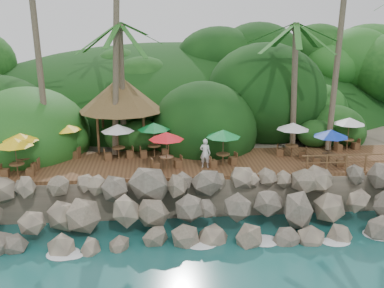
{
  "coord_description": "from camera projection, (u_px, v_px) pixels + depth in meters",
  "views": [
    {
      "loc": [
        -2.13,
        -18.49,
        10.46
      ],
      "look_at": [
        0.0,
        6.0,
        3.4
      ],
      "focal_mm": 41.52,
      "sensor_mm": 36.0,
      "label": 1
    }
  ],
  "objects": [
    {
      "name": "foam_line",
      "position": [
        202.0,
        245.0,
        21.05
      ],
      "size": [
        25.2,
        0.8,
        0.06
      ],
      "color": "white",
      "rests_on": "ground"
    },
    {
      "name": "railing",
      "position": [
        366.0,
        160.0,
        24.24
      ],
      "size": [
        7.2,
        0.1,
        1.0
      ],
      "color": "brown",
      "rests_on": "terrace"
    },
    {
      "name": "jungle_hill",
      "position": [
        176.0,
        128.0,
        43.27
      ],
      "size": [
        44.8,
        28.0,
        15.4
      ],
      "primitive_type": "ellipsoid",
      "color": "#143811",
      "rests_on": "ground"
    },
    {
      "name": "terrace",
      "position": [
        192.0,
        164.0,
        25.9
      ],
      "size": [
        26.0,
        5.0,
        0.2
      ],
      "primitive_type": "cube",
      "color": "brown",
      "rests_on": "land_base"
    },
    {
      "name": "ground",
      "position": [
        203.0,
        249.0,
        20.77
      ],
      "size": [
        140.0,
        140.0,
        0.0
      ],
      "primitive_type": "plane",
      "color": "#19514F",
      "rests_on": "ground"
    },
    {
      "name": "seawall",
      "position": [
        199.0,
        209.0,
        22.36
      ],
      "size": [
        29.0,
        4.0,
        2.3
      ],
      "primitive_type": null,
      "color": "gray",
      "rests_on": "ground"
    },
    {
      "name": "jungle_foliage",
      "position": [
        182.0,
        154.0,
        35.13
      ],
      "size": [
        44.0,
        16.0,
        12.0
      ],
      "primitive_type": null,
      "color": "#143811",
      "rests_on": "ground"
    },
    {
      "name": "waiter",
      "position": [
        205.0,
        153.0,
        24.75
      ],
      "size": [
        0.7,
        0.55,
        1.67
      ],
      "primitive_type": "imported",
      "rotation": [
        0.0,
        0.0,
        2.86
      ],
      "color": "white",
      "rests_on": "terrace"
    },
    {
      "name": "dining_clusters",
      "position": [
        177.0,
        133.0,
        25.37
      ],
      "size": [
        21.39,
        5.16,
        2.12
      ],
      "color": "brown",
      "rests_on": "terrace"
    },
    {
      "name": "land_base",
      "position": [
        181.0,
        138.0,
        35.8
      ],
      "size": [
        32.0,
        25.2,
        2.1
      ],
      "primitive_type": "cube",
      "color": "gray",
      "rests_on": "ground"
    },
    {
      "name": "palapa",
      "position": [
        121.0,
        94.0,
        28.04
      ],
      "size": [
        5.37,
        5.37,
        4.6
      ],
      "color": "brown",
      "rests_on": "ground"
    }
  ]
}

